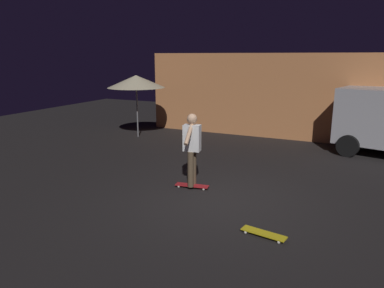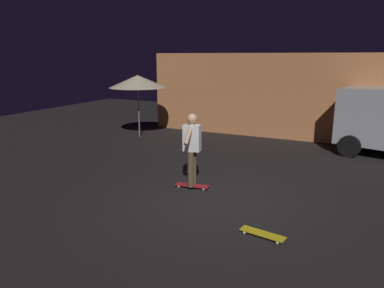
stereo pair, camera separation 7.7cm
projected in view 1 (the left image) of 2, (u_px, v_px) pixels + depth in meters
name	position (u px, v px, depth m)	size (l,w,h in m)	color
ground_plane	(220.00, 200.00, 7.70)	(28.00, 28.00, 0.00)	black
low_building	(316.00, 93.00, 14.37)	(12.37, 4.07, 3.09)	#C67A47
patio_umbrella	(136.00, 81.00, 13.18)	(2.10, 2.10, 2.30)	slate
skateboard_ridden	(192.00, 186.00, 8.37)	(0.80, 0.31, 0.07)	#AD1E23
skateboard_spare	(264.00, 234.00, 6.11)	(0.80, 0.33, 0.07)	gold
skater	(192.00, 145.00, 8.14)	(0.41, 0.98, 1.67)	brown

